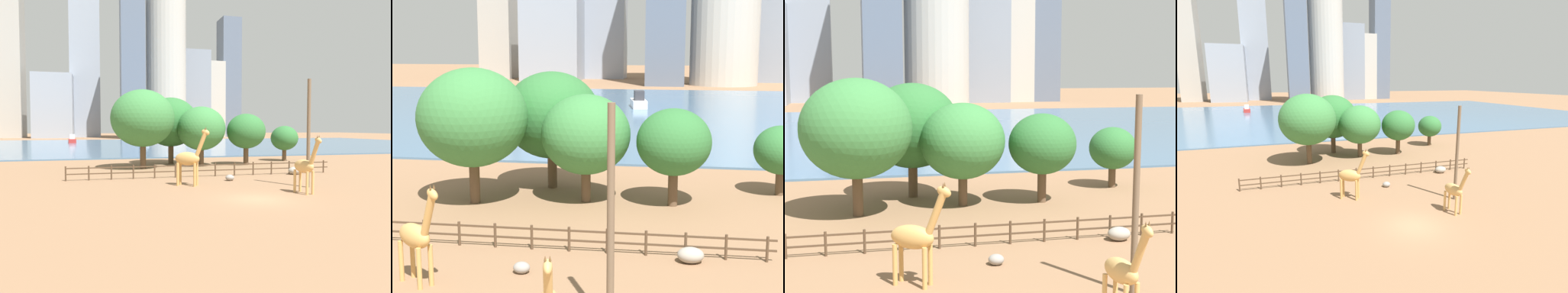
{
  "view_description": "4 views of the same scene",
  "coord_description": "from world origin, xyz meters",
  "views": [
    {
      "loc": [
        -10.11,
        -23.08,
        4.75
      ],
      "look_at": [
        3.18,
        29.29,
        2.0
      ],
      "focal_mm": 35.0,
      "sensor_mm": 36.0,
      "label": 1
    },
    {
      "loc": [
        8.31,
        -16.88,
        10.55
      ],
      "look_at": [
        1.41,
        26.55,
        2.96
      ],
      "focal_mm": 55.0,
      "sensor_mm": 36.0,
      "label": 2
    },
    {
      "loc": [
        -5.94,
        -18.8,
        9.51
      ],
      "look_at": [
        3.89,
        24.52,
        3.82
      ],
      "focal_mm": 55.0,
      "sensor_mm": 36.0,
      "label": 3
    },
    {
      "loc": [
        -9.46,
        -18.87,
        10.62
      ],
      "look_at": [
        1.71,
        15.1,
        2.87
      ],
      "focal_mm": 28.0,
      "sensor_mm": 36.0,
      "label": 4
    }
  ],
  "objects": [
    {
      "name": "skyline_tower_far",
      "position": [
        34.48,
        155.49,
        20.7
      ],
      "size": [
        14.81,
        8.41,
        41.4
      ],
      "primitive_type": "cube",
      "color": "gray",
      "rests_on": "ground"
    },
    {
      "name": "skyline_tower_glass",
      "position": [
        -47.59,
        163.2,
        33.98
      ],
      "size": [
        9.51,
        13.51,
        67.95
      ],
      "primitive_type": "cube",
      "color": "#ADA89E",
      "rests_on": "ground"
    },
    {
      "name": "skyline_block_right",
      "position": [
        3.72,
        138.53,
        29.4
      ],
      "size": [
        9.74,
        11.88,
        58.79
      ],
      "primitive_type": "cube",
      "color": "slate",
      "rests_on": "ground"
    },
    {
      "name": "ground_plane",
      "position": [
        0.0,
        80.0,
        0.0
      ],
      "size": [
        400.0,
        400.0,
        0.0
      ],
      "primitive_type": "plane",
      "color": "#8C6647"
    },
    {
      "name": "boulder_by_pole",
      "position": [
        8.9,
        11.33,
        0.39
      ],
      "size": [
        1.3,
        1.03,
        0.77
      ],
      "primitive_type": "ellipsoid",
      "color": "gray",
      "rests_on": "ground"
    },
    {
      "name": "giraffe_companion",
      "position": [
        -3.05,
        6.77,
        2.22
      ],
      "size": [
        2.81,
        2.11,
        4.76
      ],
      "rotation": [
        0.0,
        0.0,
        5.71
      ],
      "color": "tan",
      "rests_on": "ground"
    },
    {
      "name": "utility_pole",
      "position": [
        5.87,
        3.72,
        4.26
      ],
      "size": [
        0.28,
        0.28,
        8.53
      ],
      "primitive_type": "cylinder",
      "color": "brown",
      "rests_on": "ground"
    },
    {
      "name": "giraffe_tall",
      "position": [
        4.14,
        1.19,
        1.97
      ],
      "size": [
        1.1,
        2.7,
        4.22
      ],
      "rotation": [
        0.0,
        0.0,
        4.92
      ],
      "color": "tan",
      "rests_on": "ground"
    },
    {
      "name": "skyline_tower_needle",
      "position": [
        53.39,
        159.16,
        29.19
      ],
      "size": [
        9.43,
        11.4,
        58.38
      ],
      "primitive_type": "cube",
      "color": "slate",
      "rests_on": "ground"
    },
    {
      "name": "skyline_tower_short",
      "position": [
        44.39,
        157.73,
        18.34
      ],
      "size": [
        10.75,
        9.11,
        36.67
      ],
      "primitive_type": "cube",
      "color": "#B7B2A8",
      "rests_on": "ground"
    },
    {
      "name": "boulder_near_fence",
      "position": [
        1.12,
        8.75,
        0.27
      ],
      "size": [
        0.79,
        0.71,
        0.53
      ],
      "primitive_type": "ellipsoid",
      "color": "gray",
      "rests_on": "ground"
    },
    {
      "name": "tree_center_broad",
      "position": [
        -1.08,
        25.49,
        5.4
      ],
      "size": [
        7.04,
        7.04,
        8.58
      ],
      "color": "brown",
      "rests_on": "ground"
    },
    {
      "name": "skyline_block_central",
      "position": [
        -16.14,
        167.04,
        32.04
      ],
      "size": [
        13.74,
        10.48,
        64.08
      ],
      "primitive_type": "cube",
      "color": "#939EAD",
      "rests_on": "ground"
    },
    {
      "name": "tree_right_small",
      "position": [
        15.21,
        25.75,
        3.19
      ],
      "size": [
        3.81,
        3.81,
        4.93
      ],
      "color": "brown",
      "rests_on": "ground"
    },
    {
      "name": "tree_right_tall",
      "position": [
        7.83,
        21.72,
        4.22
      ],
      "size": [
        4.87,
        4.87,
        6.44
      ],
      "color": "brown",
      "rests_on": "ground"
    },
    {
      "name": "skyline_block_wide",
      "position": [
        18.47,
        141.31,
        46.37
      ],
      "size": [
        17.27,
        17.27,
        92.74
      ],
      "primitive_type": "cylinder",
      "color": "#B7B2A8",
      "rests_on": "ground"
    },
    {
      "name": "enclosure_fence",
      "position": [
        -0.09,
        12.0,
        0.76
      ],
      "size": [
        26.12,
        0.14,
        1.3
      ],
      "color": "#4C3826",
      "rests_on": "ground"
    },
    {
      "name": "harbor_water",
      "position": [
        0.0,
        77.0,
        0.1
      ],
      "size": [
        180.0,
        86.0,
        0.2
      ],
      "primitive_type": "cube",
      "color": "#476B8C",
      "rests_on": "ground"
    },
    {
      "name": "boat_sailboat",
      "position": [
        1.2,
        81.01,
        1.15
      ],
      "size": [
        3.35,
        6.68,
        2.81
      ],
      "rotation": [
        0.0,
        0.0,
        1.74
      ],
      "color": "silver",
      "rests_on": "harbor_water"
    },
    {
      "name": "tree_left_large",
      "position": [
        2.03,
        21.85,
        4.58
      ],
      "size": [
        5.95,
        5.95,
        7.27
      ],
      "color": "brown",
      "rests_on": "ground"
    },
    {
      "name": "boat_ferry",
      "position": [
        -17.69,
        92.78,
        1.05
      ],
      "size": [
        2.59,
        5.88,
        2.51
      ],
      "rotation": [
        0.0,
        0.0,
        1.67
      ],
      "color": "#B22D28",
      "rests_on": "harbor_water"
    },
    {
      "name": "tree_left_small",
      "position": [
        -5.26,
        20.38,
        5.75
      ],
      "size": [
        7.25,
        7.25,
        9.03
      ],
      "color": "brown",
      "rests_on": "ground"
    },
    {
      "name": "skyline_block_left",
      "position": [
        -29.42,
        156.27,
        14.01
      ],
      "size": [
        16.74,
        15.73,
        28.02
      ],
      "primitive_type": "cube",
      "color": "#939EAD",
      "rests_on": "ground"
    }
  ]
}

